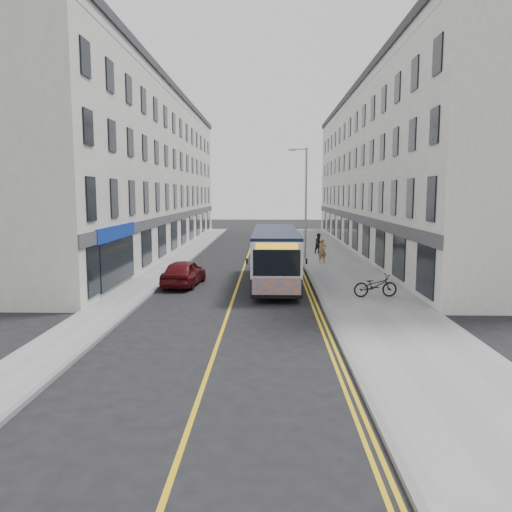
# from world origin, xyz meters

# --- Properties ---
(ground) EXTENTS (140.00, 140.00, 0.00)m
(ground) POSITION_xyz_m (0.00, 0.00, 0.00)
(ground) COLOR black
(ground) RESTS_ON ground
(pavement_east) EXTENTS (4.50, 64.00, 0.12)m
(pavement_east) POSITION_xyz_m (6.25, 12.00, 0.06)
(pavement_east) COLOR gray
(pavement_east) RESTS_ON ground
(pavement_west) EXTENTS (2.00, 64.00, 0.12)m
(pavement_west) POSITION_xyz_m (-5.00, 12.00, 0.06)
(pavement_west) COLOR gray
(pavement_west) RESTS_ON ground
(kerb_east) EXTENTS (0.18, 64.00, 0.13)m
(kerb_east) POSITION_xyz_m (4.00, 12.00, 0.07)
(kerb_east) COLOR slate
(kerb_east) RESTS_ON ground
(kerb_west) EXTENTS (0.18, 64.00, 0.13)m
(kerb_west) POSITION_xyz_m (-4.00, 12.00, 0.07)
(kerb_west) COLOR slate
(kerb_west) RESTS_ON ground
(road_centre_line) EXTENTS (0.12, 64.00, 0.01)m
(road_centre_line) POSITION_xyz_m (0.00, 12.00, 0.00)
(road_centre_line) COLOR gold
(road_centre_line) RESTS_ON ground
(road_dbl_yellow_inner) EXTENTS (0.10, 64.00, 0.01)m
(road_dbl_yellow_inner) POSITION_xyz_m (3.55, 12.00, 0.00)
(road_dbl_yellow_inner) COLOR gold
(road_dbl_yellow_inner) RESTS_ON ground
(road_dbl_yellow_outer) EXTENTS (0.10, 64.00, 0.01)m
(road_dbl_yellow_outer) POSITION_xyz_m (3.75, 12.00, 0.00)
(road_dbl_yellow_outer) COLOR gold
(road_dbl_yellow_outer) RESTS_ON ground
(terrace_east) EXTENTS (6.00, 46.00, 13.00)m
(terrace_east) POSITION_xyz_m (11.50, 21.00, 6.50)
(terrace_east) COLOR white
(terrace_east) RESTS_ON ground
(terrace_west) EXTENTS (6.00, 46.00, 13.00)m
(terrace_west) POSITION_xyz_m (-9.00, 21.00, 6.50)
(terrace_west) COLOR silver
(terrace_west) RESTS_ON ground
(streetlamp) EXTENTS (1.32, 0.18, 8.00)m
(streetlamp) POSITION_xyz_m (4.17, 14.00, 4.38)
(streetlamp) COLOR #92959A
(streetlamp) RESTS_ON ground
(city_bus) EXTENTS (2.35, 10.04, 2.91)m
(city_bus) POSITION_xyz_m (1.98, 4.62, 1.59)
(city_bus) COLOR black
(city_bus) RESTS_ON ground
(bicycle) EXTENTS (2.09, 0.95, 1.06)m
(bicycle) POSITION_xyz_m (6.52, 0.93, 0.65)
(bicycle) COLOR black
(bicycle) RESTS_ON pavement_east
(pedestrian_near) EXTENTS (0.66, 0.50, 1.62)m
(pedestrian_near) POSITION_xyz_m (5.29, 12.16, 0.93)
(pedestrian_near) COLOR olive
(pedestrian_near) RESTS_ON pavement_east
(pedestrian_far) EXTENTS (0.97, 0.91, 1.59)m
(pedestrian_far) POSITION_xyz_m (5.58, 17.46, 0.92)
(pedestrian_far) COLOR black
(pedestrian_far) RESTS_ON pavement_east
(car_white) EXTENTS (1.89, 4.53, 1.46)m
(car_white) POSITION_xyz_m (3.20, 24.44, 0.73)
(car_white) COLOR silver
(car_white) RESTS_ON ground
(car_maroon) EXTENTS (2.06, 4.26, 1.40)m
(car_maroon) POSITION_xyz_m (-2.82, 4.09, 0.70)
(car_maroon) COLOR #510D10
(car_maroon) RESTS_ON ground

